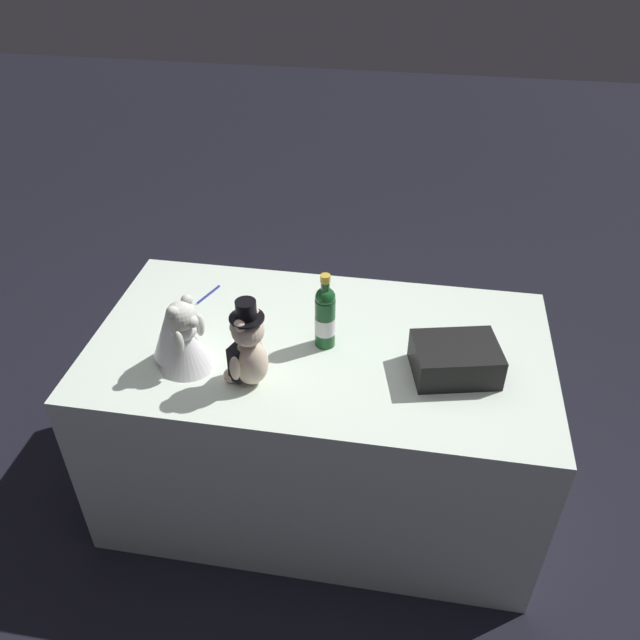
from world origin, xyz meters
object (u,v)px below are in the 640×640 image
object	(u,v)px
teddy_bear_groom	(247,350)
champagne_bottle	(325,316)
teddy_bear_bride	(180,337)
gift_case_black	(455,359)
signing_pen	(208,295)

from	to	relation	value
teddy_bear_groom	champagne_bottle	xyz separation A→B (m)	(-0.21, -0.22, -0.01)
teddy_bear_bride	gift_case_black	distance (m)	0.89
teddy_bear_bride	signing_pen	world-z (taller)	teddy_bear_bride
gift_case_black	champagne_bottle	bearing A→B (deg)	-9.65
teddy_bear_bride	signing_pen	xyz separation A→B (m)	(0.04, -0.39, -0.10)
champagne_bottle	signing_pen	distance (m)	0.54
teddy_bear_groom	teddy_bear_bride	size ratio (longest dim) A/B	1.23
champagne_bottle	gift_case_black	distance (m)	0.45
teddy_bear_groom	teddy_bear_bride	distance (m)	0.24
gift_case_black	teddy_bear_groom	bearing A→B (deg)	13.15
teddy_bear_bride	champagne_bottle	xyz separation A→B (m)	(-0.44, -0.17, 0.01)
teddy_bear_groom	gift_case_black	distance (m)	0.66
teddy_bear_groom	gift_case_black	size ratio (longest dim) A/B	1.02
teddy_bear_bride	champagne_bottle	world-z (taller)	champagne_bottle
teddy_bear_groom	champagne_bottle	distance (m)	0.31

